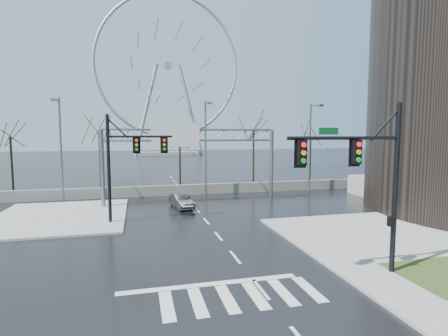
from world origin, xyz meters
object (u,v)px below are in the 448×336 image
object	(u,v)px
signal_mast_near	(371,172)
sign_gantry	(188,149)
ferris_wheel	(168,71)
signal_mast_far	(125,158)
car	(181,201)

from	to	relation	value
signal_mast_near	sign_gantry	distance (m)	19.79
sign_gantry	ferris_wheel	bearing A→B (deg)	86.16
sign_gantry	ferris_wheel	size ratio (longest dim) A/B	0.32
signal_mast_near	sign_gantry	size ratio (longest dim) A/B	0.49
signal_mast_far	car	bearing A→B (deg)	42.76
sign_gantry	car	xyz separation A→B (m)	(-0.88, -1.73, -4.56)
signal_mast_far	car	xyz separation A→B (m)	(4.61, 4.27, -4.21)
signal_mast_far	sign_gantry	xyz separation A→B (m)	(5.49, 6.00, 0.35)
signal_mast_near	signal_mast_far	xyz separation A→B (m)	(-11.01, 13.00, -0.04)
ferris_wheel	signal_mast_far	bearing A→B (deg)	-97.20
ferris_wheel	car	bearing A→B (deg)	-94.37
sign_gantry	car	size ratio (longest dim) A/B	4.33
car	ferris_wheel	bearing A→B (deg)	74.52
ferris_wheel	car	xyz separation A→B (m)	(-6.26, -81.77, -25.51)
signal_mast_far	sign_gantry	bearing A→B (deg)	47.53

